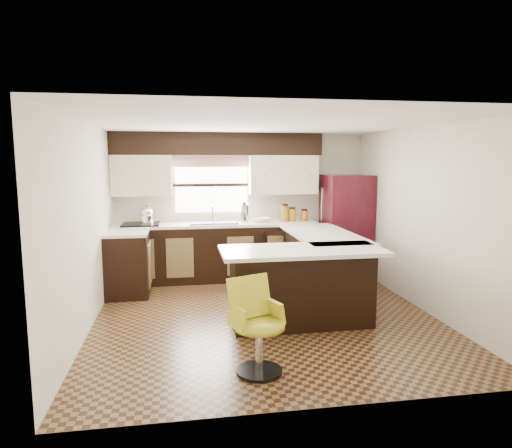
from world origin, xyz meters
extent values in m
plane|color=#49301A|center=(0.00, 0.00, 0.00)|extent=(4.40, 4.40, 0.00)
plane|color=silver|center=(0.00, 0.00, 2.40)|extent=(4.40, 4.40, 0.00)
plane|color=beige|center=(0.00, 2.20, 1.20)|extent=(4.40, 0.00, 4.40)
plane|color=beige|center=(0.00, -2.20, 1.20)|extent=(4.40, 0.00, 4.40)
plane|color=beige|center=(-2.10, 0.00, 1.20)|extent=(0.00, 4.40, 4.40)
plane|color=beige|center=(2.10, 0.00, 1.20)|extent=(0.00, 4.40, 4.40)
cube|color=black|center=(-0.45, 1.90, 0.45)|extent=(3.30, 0.60, 0.90)
cube|color=black|center=(-1.80, 1.25, 0.45)|extent=(0.60, 0.70, 0.90)
cube|color=silver|center=(-0.45, 1.90, 0.92)|extent=(3.30, 0.60, 0.04)
cube|color=silver|center=(-1.80, 1.25, 0.92)|extent=(0.60, 0.70, 0.04)
cube|color=black|center=(-0.40, 2.03, 2.22)|extent=(3.40, 0.35, 0.36)
cube|color=beige|center=(-1.62, 2.03, 1.72)|extent=(0.94, 0.35, 0.64)
cube|color=beige|center=(0.68, 2.03, 1.72)|extent=(1.14, 0.35, 0.64)
cube|color=white|center=(-0.50, 2.18, 1.55)|extent=(1.20, 0.02, 0.90)
cube|color=#D19B93|center=(-0.50, 2.14, 1.94)|extent=(1.30, 0.06, 0.18)
cube|color=#B2B2B7|center=(-0.50, 1.88, 0.96)|extent=(0.75, 0.45, 0.03)
cube|color=black|center=(0.55, 1.61, 0.43)|extent=(0.58, 0.03, 0.78)
cube|color=black|center=(-1.65, 1.88, 0.96)|extent=(0.58, 0.50, 0.02)
cube|color=black|center=(0.90, 0.62, 0.45)|extent=(0.60, 1.95, 0.90)
cube|color=black|center=(0.38, -0.35, 0.45)|extent=(1.65, 0.60, 0.90)
cube|color=silver|center=(0.95, 0.62, 0.92)|extent=(0.84, 1.95, 0.04)
cube|color=silver|center=(0.35, -0.44, 0.92)|extent=(1.89, 0.84, 0.04)
cube|color=#370911|center=(1.71, 1.76, 0.86)|extent=(0.74, 0.71, 1.72)
cylinder|color=silver|center=(0.01, 1.90, 1.09)|extent=(0.14, 0.14, 0.30)
imported|color=white|center=(0.29, 1.90, 0.98)|extent=(0.37, 0.37, 0.07)
cylinder|color=#8C5C14|center=(0.69, 1.92, 1.08)|extent=(0.12, 0.12, 0.26)
cylinder|color=#8C5C14|center=(0.82, 1.92, 1.05)|extent=(0.12, 0.12, 0.21)
cylinder|color=#8C5C14|center=(1.03, 1.92, 1.03)|extent=(0.12, 0.12, 0.17)
camera|label=1|loc=(-1.03, -5.47, 1.96)|focal=32.00mm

